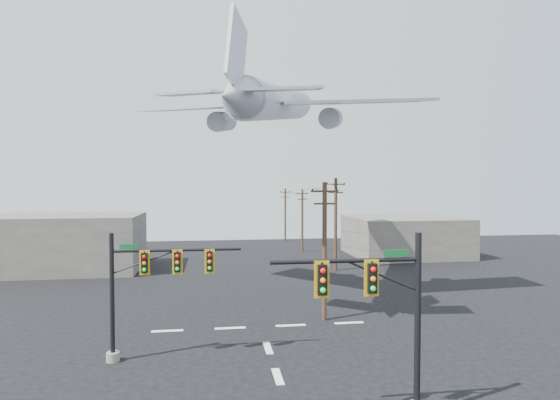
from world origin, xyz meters
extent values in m
cube|color=white|center=(0.00, 4.00, 0.01)|extent=(0.40, 2.00, 0.01)
cube|color=white|center=(0.00, 8.00, 0.01)|extent=(0.40, 2.00, 0.01)
cube|color=white|center=(-6.00, 12.00, 0.01)|extent=(2.00, 0.40, 0.01)
cube|color=white|center=(-2.00, 12.00, 0.01)|extent=(2.00, 0.40, 0.01)
cube|color=white|center=(2.00, 12.00, 0.01)|extent=(2.00, 0.40, 0.01)
cube|color=white|center=(6.00, 12.00, 0.01)|extent=(2.00, 0.40, 0.01)
cylinder|color=black|center=(5.01, -0.70, 3.73)|extent=(0.26, 0.26, 7.47)
cylinder|color=black|center=(2.02, -0.70, 6.40)|extent=(5.97, 0.17, 0.17)
cylinder|color=black|center=(3.51, -0.70, 5.76)|extent=(3.25, 0.09, 0.09)
cube|color=black|center=(3.02, -0.86, 5.73)|extent=(0.36, 0.32, 1.17)
cube|color=#DBA20C|center=(3.02, -0.84, 5.73)|extent=(0.59, 0.04, 1.44)
sphere|color=red|center=(3.02, -1.04, 6.10)|extent=(0.21, 0.21, 0.21)
sphere|color=orange|center=(3.02, -1.04, 5.73)|extent=(0.21, 0.21, 0.21)
sphere|color=#0CC93A|center=(3.02, -1.04, 5.36)|extent=(0.21, 0.21, 0.21)
cube|color=black|center=(1.03, -0.86, 5.73)|extent=(0.36, 0.32, 1.17)
cube|color=#DBA20C|center=(1.03, -0.84, 5.73)|extent=(0.59, 0.04, 1.44)
sphere|color=red|center=(1.03, -1.04, 6.10)|extent=(0.21, 0.21, 0.21)
sphere|color=orange|center=(1.03, -1.04, 5.73)|extent=(0.21, 0.21, 0.21)
sphere|color=#0CC93A|center=(1.03, -1.04, 5.36)|extent=(0.21, 0.21, 0.21)
cube|color=#0C5626|center=(4.05, -0.76, 6.67)|extent=(1.01, 0.04, 0.28)
cylinder|color=gray|center=(-8.37, 7.20, 0.24)|extent=(0.68, 0.68, 0.49)
cylinder|color=black|center=(-8.37, 7.20, 3.41)|extent=(0.23, 0.23, 6.82)
cylinder|color=black|center=(-4.97, 7.20, 5.85)|extent=(6.79, 0.16, 0.16)
cylinder|color=black|center=(-6.67, 7.20, 5.26)|extent=(3.59, 0.08, 0.08)
cube|color=black|center=(-6.67, 7.05, 5.23)|extent=(0.33, 0.29, 1.07)
cube|color=#DBA20C|center=(-6.67, 7.07, 5.23)|extent=(0.54, 0.04, 1.32)
sphere|color=red|center=(-6.67, 6.89, 5.58)|extent=(0.19, 0.19, 0.19)
sphere|color=orange|center=(-6.67, 6.89, 5.23)|extent=(0.19, 0.19, 0.19)
sphere|color=#0CC93A|center=(-6.67, 6.89, 4.89)|extent=(0.19, 0.19, 0.19)
cube|color=black|center=(-4.97, 7.05, 5.23)|extent=(0.33, 0.29, 1.07)
cube|color=#DBA20C|center=(-4.97, 7.07, 5.23)|extent=(0.54, 0.04, 1.32)
sphere|color=red|center=(-4.97, 6.89, 5.58)|extent=(0.19, 0.19, 0.19)
sphere|color=orange|center=(-4.97, 6.89, 5.23)|extent=(0.19, 0.19, 0.19)
sphere|color=#0CC93A|center=(-4.97, 6.89, 4.89)|extent=(0.19, 0.19, 0.19)
cube|color=black|center=(-3.28, 7.05, 5.23)|extent=(0.33, 0.29, 1.07)
cube|color=#DBA20C|center=(-3.28, 7.07, 5.23)|extent=(0.54, 0.04, 1.32)
sphere|color=red|center=(-3.28, 6.89, 5.58)|extent=(0.19, 0.19, 0.19)
sphere|color=orange|center=(-3.28, 6.89, 5.23)|extent=(0.19, 0.19, 0.19)
sphere|color=#0CC93A|center=(-3.28, 6.89, 4.89)|extent=(0.19, 0.19, 0.19)
cube|color=#0C5626|center=(-7.49, 7.14, 6.09)|extent=(0.93, 0.04, 0.25)
cylinder|color=#4D2F21|center=(4.51, 12.90, 4.76)|extent=(0.32, 0.32, 9.52)
cube|color=#4D2F21|center=(4.51, 12.90, 8.88)|extent=(1.91, 0.24, 0.13)
cube|color=#4D2F21|center=(4.51, 12.90, 8.04)|extent=(1.49, 0.21, 0.13)
cylinder|color=black|center=(3.66, 12.95, 8.99)|extent=(0.11, 0.11, 0.13)
cylinder|color=black|center=(4.51, 12.90, 8.99)|extent=(0.11, 0.11, 0.13)
cylinder|color=black|center=(5.35, 12.85, 8.99)|extent=(0.11, 0.11, 0.13)
cylinder|color=#4D2F21|center=(10.10, 30.71, 5.01)|extent=(0.34, 0.34, 10.03)
cube|color=#4D2F21|center=(10.10, 30.71, 9.35)|extent=(1.94, 0.85, 0.14)
cube|color=#4D2F21|center=(10.10, 30.71, 8.45)|extent=(1.52, 0.69, 0.14)
cylinder|color=black|center=(9.26, 31.04, 9.46)|extent=(0.11, 0.11, 0.14)
cylinder|color=black|center=(10.10, 30.71, 9.46)|extent=(0.11, 0.11, 0.14)
cylinder|color=black|center=(10.95, 30.39, 9.46)|extent=(0.11, 0.11, 0.14)
cylinder|color=#4D2F21|center=(9.22, 44.96, 4.32)|extent=(0.29, 0.29, 8.65)
cube|color=#4D2F21|center=(9.22, 44.96, 8.06)|extent=(1.74, 0.57, 0.12)
cube|color=#4D2F21|center=(9.22, 44.96, 7.27)|extent=(1.36, 0.47, 0.12)
cylinder|color=black|center=(8.46, 44.76, 8.16)|extent=(0.10, 0.10, 0.12)
cylinder|color=black|center=(9.22, 44.96, 8.16)|extent=(0.10, 0.10, 0.12)
cylinder|color=black|center=(9.98, 45.17, 8.16)|extent=(0.10, 0.10, 0.12)
cylinder|color=#4D2F21|center=(8.80, 57.45, 4.31)|extent=(0.30, 0.30, 8.63)
cube|color=#4D2F21|center=(8.80, 57.45, 8.03)|extent=(1.79, 0.30, 0.12)
cube|color=#4D2F21|center=(8.80, 57.45, 7.24)|extent=(1.39, 0.26, 0.12)
cylinder|color=black|center=(8.01, 57.37, 8.13)|extent=(0.10, 0.10, 0.12)
cylinder|color=black|center=(8.80, 57.45, 8.13)|extent=(0.10, 0.10, 0.12)
cylinder|color=black|center=(9.59, 57.53, 8.13)|extent=(0.10, 0.10, 0.12)
cylinder|color=black|center=(6.43, 21.81, 9.06)|extent=(5.57, 17.82, 0.03)
cylinder|color=black|center=(8.82, 37.84, 8.65)|extent=(0.80, 14.25, 0.03)
cylinder|color=black|center=(8.22, 51.21, 8.00)|extent=(0.46, 12.49, 0.03)
cylinder|color=black|center=(8.18, 21.81, 9.06)|extent=(5.68, 17.82, 0.03)
cylinder|color=black|center=(10.50, 37.84, 8.65)|extent=(1.03, 14.25, 0.03)
cylinder|color=black|center=(9.80, 51.21, 8.00)|extent=(0.44, 12.49, 0.03)
cylinder|color=#A0A5AC|center=(2.25, 20.93, 16.29)|extent=(9.60, 18.88, 5.65)
cone|color=#A0A5AC|center=(6.31, 31.58, 17.94)|extent=(4.42, 5.34, 3.56)
cone|color=#A0A5AC|center=(-1.82, 10.29, 14.65)|extent=(4.13, 5.19, 3.26)
cube|color=#A0A5AC|center=(-4.44, 22.15, 15.83)|extent=(11.46, 11.64, 0.83)
cube|color=#A0A5AC|center=(8.04, 17.38, 15.83)|extent=(12.42, 5.05, 0.83)
cylinder|color=#A0A5AC|center=(-2.23, 22.32, 14.74)|extent=(2.71, 3.59, 2.09)
cylinder|color=#A0A5AC|center=(6.50, 18.98, 14.74)|extent=(2.71, 3.59, 2.09)
cube|color=#A0A5AC|center=(-1.60, 10.88, 17.57)|extent=(1.72, 4.02, 5.34)
cube|color=#A0A5AC|center=(-4.45, 11.79, 15.09)|extent=(4.99, 4.41, 0.46)
cube|color=#A0A5AC|center=(1.14, 9.66, 15.09)|extent=(4.86, 2.53, 0.46)
cube|color=slate|center=(-20.00, 35.00, 3.00)|extent=(18.00, 10.00, 6.00)
cube|color=slate|center=(22.00, 40.00, 2.50)|extent=(14.00, 12.00, 5.00)
camera|label=1|loc=(-3.14, -18.25, 9.41)|focal=30.00mm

